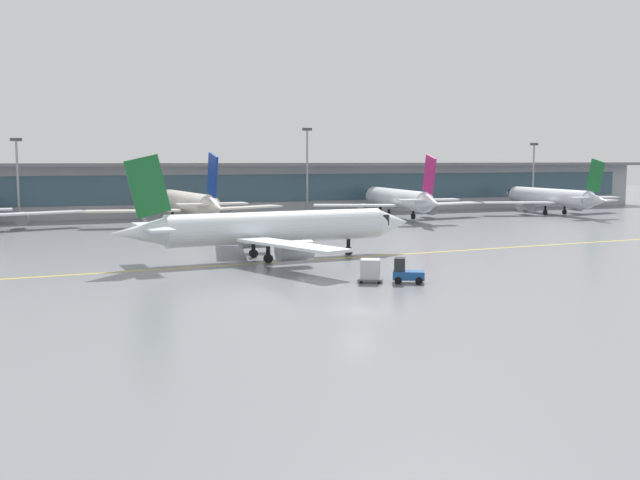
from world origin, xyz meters
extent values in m
plane|color=slate|center=(0.00, 0.00, 0.00)|extent=(400.00, 400.00, 0.00)
cube|color=yellow|center=(2.77, 24.65, 0.00)|extent=(109.78, 7.72, 0.01)
cube|color=#9EA3A8|center=(0.00, 89.57, 4.50)|extent=(208.58, 8.00, 9.00)
cube|color=#385666|center=(0.00, 85.49, 4.95)|extent=(200.24, 0.16, 5.04)
cube|color=slate|center=(0.00, 88.07, 9.30)|extent=(216.93, 11.00, 0.60)
cube|color=silver|center=(-20.06, 70.30, 2.36)|extent=(13.21, 6.40, 0.26)
cylinder|color=#999EA3|center=(-22.64, 71.68, 1.49)|extent=(1.94, 3.32, 1.94)
cylinder|color=silver|center=(1.41, 70.04, 3.48)|extent=(5.51, 24.56, 3.38)
cone|color=silver|center=(0.17, 84.20, 3.48)|extent=(3.56, 4.33, 3.21)
cube|color=black|center=(0.40, 81.50, 3.91)|extent=(2.90, 3.26, 1.18)
cone|color=silver|center=(2.72, 55.21, 3.48)|extent=(3.34, 5.64, 2.88)
cube|color=silver|center=(-7.03, 67.30, 2.55)|extent=(14.28, 5.78, 0.28)
cylinder|color=#999EA3|center=(-4.39, 69.03, 1.61)|extent=(2.40, 3.75, 2.09)
cube|color=silver|center=(10.21, 68.82, 2.55)|extent=(14.14, 7.98, 0.28)
cylinder|color=#999EA3|center=(7.31, 70.06, 1.61)|extent=(2.40, 3.75, 2.09)
cube|color=navy|center=(2.63, 56.29, 8.06)|extent=(0.76, 4.57, 6.37)
cube|color=silver|center=(0.11, 56.47, 3.99)|extent=(5.17, 2.82, 0.24)
cube|color=silver|center=(5.07, 56.91, 3.99)|extent=(5.17, 2.82, 0.24)
cylinder|color=black|center=(0.66, 78.53, 0.90)|extent=(0.44, 0.44, 1.79)
cylinder|color=black|center=(0.66, 78.53, 0.45)|extent=(0.62, 0.94, 0.90)
cylinder|color=black|center=(-0.69, 67.86, 0.90)|extent=(0.44, 0.44, 1.79)
cylinder|color=black|center=(-0.69, 67.86, 0.45)|extent=(0.62, 0.94, 0.90)
cylinder|color=black|center=(3.87, 68.26, 0.90)|extent=(0.44, 0.44, 1.79)
cylinder|color=black|center=(3.87, 68.26, 0.45)|extent=(0.62, 0.94, 0.90)
cylinder|color=white|center=(38.25, 69.73, 3.42)|extent=(5.57, 24.15, 3.33)
cone|color=white|center=(39.57, 83.63, 3.42)|extent=(3.52, 4.27, 3.16)
cube|color=black|center=(39.32, 80.99, 3.84)|extent=(2.86, 3.22, 1.16)
cone|color=white|center=(36.87, 55.16, 3.42)|extent=(3.32, 5.56, 2.83)
cube|color=white|center=(29.60, 68.59, 2.51)|extent=(13.89, 7.92, 0.27)
cylinder|color=#999EA3|center=(32.46, 69.79, 1.58)|extent=(2.38, 3.70, 2.05)
cube|color=white|center=(46.54, 66.98, 2.51)|extent=(14.03, 5.60, 0.27)
cylinder|color=#999EA3|center=(43.95, 68.70, 1.58)|extent=(2.38, 3.70, 2.05)
cube|color=#B21E66|center=(36.97, 56.22, 7.92)|extent=(0.77, 4.50, 6.26)
cube|color=white|center=(34.57, 56.84, 3.92)|extent=(5.09, 2.80, 0.23)
cube|color=white|center=(39.44, 56.38, 3.92)|extent=(5.09, 2.80, 0.23)
cylinder|color=black|center=(39.04, 78.07, 0.88)|extent=(0.43, 0.43, 1.76)
cylinder|color=black|center=(39.04, 78.07, 0.44)|extent=(0.62, 0.93, 0.88)
cylinder|color=black|center=(35.83, 68.00, 0.88)|extent=(0.43, 0.43, 1.76)
cylinder|color=black|center=(35.83, 68.00, 0.44)|extent=(0.62, 0.93, 0.88)
cylinder|color=black|center=(40.31, 67.57, 0.88)|extent=(0.43, 0.43, 1.76)
cylinder|color=black|center=(40.31, 67.57, 0.44)|extent=(0.62, 0.93, 0.88)
cylinder|color=silver|center=(69.82, 68.72, 3.22)|extent=(4.25, 22.68, 3.13)
cone|color=silver|center=(70.48, 81.86, 3.22)|extent=(3.16, 3.90, 2.98)
cube|color=black|center=(70.35, 79.35, 3.62)|extent=(2.58, 2.94, 1.10)
cone|color=silver|center=(69.13, 54.95, 3.22)|extent=(2.91, 5.14, 2.66)
cube|color=silver|center=(61.72, 67.27, 2.36)|extent=(13.16, 6.97, 0.26)
cylinder|color=#999EA3|center=(64.37, 68.53, 1.49)|extent=(2.10, 3.41, 1.93)
cube|color=silver|center=(77.73, 66.48, 2.36)|extent=(13.23, 5.81, 0.26)
cylinder|color=#999EA3|center=(75.23, 67.98, 1.49)|extent=(2.10, 3.41, 1.93)
cube|color=#19662D|center=(69.18, 55.95, 7.46)|extent=(0.54, 4.23, 5.90)
cube|color=silver|center=(66.90, 56.43, 3.69)|extent=(4.71, 2.44, 0.22)
cube|color=silver|center=(71.50, 56.20, 3.69)|extent=(4.71, 2.44, 0.22)
cylinder|color=black|center=(70.21, 76.60, 0.83)|extent=(0.41, 0.41, 1.66)
cylinder|color=black|center=(70.21, 76.60, 0.41)|extent=(0.55, 0.85, 0.83)
cylinder|color=black|center=(67.61, 66.98, 0.83)|extent=(0.41, 0.41, 1.66)
cylinder|color=black|center=(67.61, 66.98, 0.41)|extent=(0.55, 0.85, 0.83)
cylinder|color=black|center=(71.84, 66.77, 0.83)|extent=(0.41, 0.41, 1.66)
cylinder|color=black|center=(71.84, 66.77, 0.41)|extent=(0.55, 0.85, 0.83)
cylinder|color=white|center=(2.77, 26.65, 3.32)|extent=(23.36, 4.77, 3.22)
cone|color=white|center=(16.28, 27.56, 3.32)|extent=(4.06, 3.31, 3.06)
cube|color=black|center=(13.70, 27.38, 3.72)|extent=(3.06, 2.70, 1.13)
cone|color=white|center=(-11.37, 25.70, 3.32)|extent=(5.33, 3.08, 2.74)
cube|color=white|center=(0.33, 34.75, 2.43)|extent=(5.77, 13.61, 0.27)
cylinder|color=#999EA3|center=(1.93, 32.20, 1.54)|extent=(3.54, 2.21, 1.99)
cube|color=white|center=(1.44, 18.30, 2.43)|extent=(7.36, 13.51, 0.27)
cylinder|color=#999EA3|center=(2.68, 21.04, 1.54)|extent=(3.54, 2.21, 1.99)
cube|color=#19662D|center=(-10.34, 25.77, 7.68)|extent=(4.36, 0.63, 6.07)
cube|color=white|center=(-10.12, 28.16, 3.80)|extent=(2.59, 4.88, 0.23)
cube|color=white|center=(-9.80, 23.43, 3.80)|extent=(2.59, 4.88, 0.23)
cylinder|color=black|center=(10.88, 27.19, 0.85)|extent=(0.42, 0.42, 1.71)
cylinder|color=black|center=(10.88, 27.19, 0.43)|extent=(0.89, 0.58, 0.85)
cylinder|color=black|center=(0.74, 28.70, 0.85)|extent=(0.42, 0.42, 1.71)
cylinder|color=black|center=(0.74, 28.70, 0.43)|extent=(0.89, 0.58, 0.85)
cylinder|color=black|center=(1.03, 24.35, 0.85)|extent=(0.42, 0.42, 1.71)
cylinder|color=black|center=(1.03, 24.35, 0.43)|extent=(0.89, 0.58, 0.85)
cube|color=#194C8C|center=(8.47, 8.82, 0.65)|extent=(2.95, 2.45, 0.70)
cube|color=#1E2328|center=(7.80, 9.17, 1.55)|extent=(1.37, 1.52, 1.10)
cylinder|color=black|center=(9.55, 9.04, 0.30)|extent=(0.63, 0.47, 0.60)
cylinder|color=black|center=(8.89, 7.80, 0.30)|extent=(0.63, 0.47, 0.60)
cylinder|color=black|center=(8.04, 9.83, 0.30)|extent=(0.63, 0.47, 0.60)
cylinder|color=black|center=(7.39, 8.60, 0.30)|extent=(0.63, 0.47, 0.60)
cube|color=#595B60|center=(5.65, 10.30, 0.28)|extent=(2.60, 2.39, 0.12)
cube|color=silver|center=(5.65, 10.30, 1.14)|extent=(2.11, 2.07, 1.60)
cylinder|color=black|center=(6.64, 10.57, 0.11)|extent=(0.24, 0.19, 0.22)
cylinder|color=black|center=(5.99, 9.33, 0.11)|extent=(0.24, 0.19, 0.22)
cylinder|color=black|center=(5.31, 11.27, 0.11)|extent=(0.24, 0.19, 0.22)
cylinder|color=black|center=(4.66, 10.03, 0.11)|extent=(0.24, 0.19, 0.22)
cylinder|color=gray|center=(-23.22, 80.84, 6.54)|extent=(0.36, 0.36, 13.09)
cube|color=#3F3F42|center=(-23.22, 80.84, 13.34)|extent=(1.80, 0.30, 0.50)
cylinder|color=gray|center=(25.73, 81.30, 7.72)|extent=(0.36, 0.36, 15.43)
cube|color=#3F3F42|center=(25.73, 81.30, 15.68)|extent=(1.80, 0.30, 0.50)
cylinder|color=gray|center=(74.35, 79.73, 6.54)|extent=(0.36, 0.36, 13.08)
cube|color=#3F3F42|center=(74.35, 79.73, 13.33)|extent=(1.80, 0.30, 0.50)
camera|label=1|loc=(-19.59, -44.18, 10.16)|focal=40.86mm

